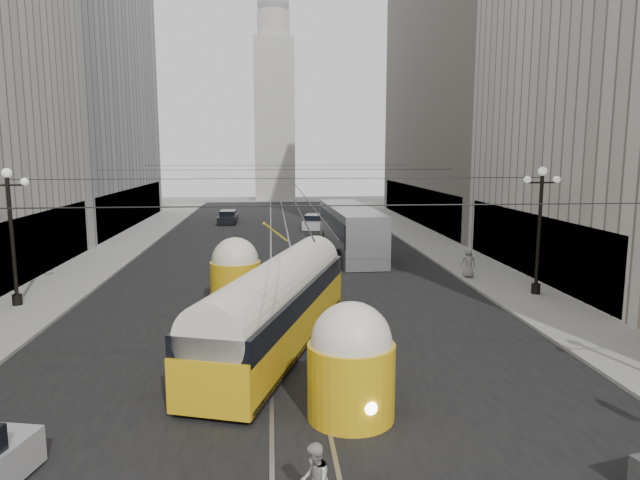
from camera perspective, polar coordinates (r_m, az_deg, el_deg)
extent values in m
cube|color=black|center=(42.17, -3.92, -1.12)|extent=(20.00, 85.00, 0.02)
cube|color=gray|center=(46.99, -18.79, -0.46)|extent=(4.00, 72.00, 0.15)
cube|color=gray|center=(47.34, 10.68, -0.08)|extent=(4.00, 72.00, 0.15)
cube|color=gray|center=(42.17, -4.94, -1.14)|extent=(0.12, 85.00, 0.04)
cube|color=gray|center=(42.19, -2.90, -1.11)|extent=(0.12, 85.00, 0.04)
cube|color=black|center=(36.02, -26.64, -0.51)|extent=(0.10, 18.00, 3.60)
cube|color=#999999|center=(60.61, -24.29, 14.43)|extent=(12.00, 28.00, 28.00)
cube|color=black|center=(58.82, -18.07, 3.23)|extent=(0.10, 25.20, 3.60)
cube|color=black|center=(34.76, 20.23, -0.42)|extent=(0.10, 18.00, 3.60)
cube|color=#514C47|center=(61.32, 15.52, 16.68)|extent=(12.00, 32.00, 32.00)
cube|color=black|center=(59.15, 9.54, 3.57)|extent=(0.10, 28.80, 3.60)
cube|color=#B2AFA8|center=(89.18, -4.58, 11.80)|extent=(6.00, 6.00, 24.00)
cylinder|color=#B2AFA8|center=(91.01, -4.69, 20.63)|extent=(4.80, 4.80, 4.00)
sphere|color=gray|center=(91.66, -4.72, 22.45)|extent=(4.80, 4.80, 4.80)
cylinder|color=black|center=(29.83, -28.40, -0.15)|extent=(0.18, 0.18, 6.00)
cylinder|color=black|center=(30.33, -28.02, -5.29)|extent=(0.44, 0.44, 0.50)
cylinder|color=black|center=(29.59, -28.77, 4.84)|extent=(1.60, 0.08, 0.08)
sphere|color=white|center=(29.57, -28.85, 5.90)|extent=(0.44, 0.44, 0.44)
sphere|color=white|center=(29.29, -27.44, 5.20)|extent=(0.36, 0.36, 0.36)
cylinder|color=black|center=(30.41, 21.04, 0.48)|extent=(0.18, 0.18, 6.00)
cylinder|color=black|center=(30.90, 20.76, -4.57)|extent=(0.44, 0.44, 0.50)
cylinder|color=black|center=(30.17, 21.31, 5.37)|extent=(1.60, 0.08, 0.08)
sphere|color=white|center=(30.15, 21.37, 6.41)|extent=(0.44, 0.44, 0.44)
sphere|color=white|center=(29.84, 20.03, 5.70)|extent=(0.36, 0.36, 0.36)
sphere|color=white|center=(30.50, 22.60, 5.61)|extent=(0.36, 0.36, 0.36)
cylinder|color=black|center=(13.12, -1.89, 3.42)|extent=(25.00, 0.03, 0.03)
cylinder|color=black|center=(27.08, -3.48, 6.16)|extent=(25.00, 0.03, 0.03)
cylinder|color=black|center=(41.07, -3.99, 7.03)|extent=(25.00, 0.03, 0.03)
cylinder|color=black|center=(55.06, -4.25, 7.46)|extent=(25.00, 0.03, 0.03)
cylinder|color=black|center=(45.07, -4.08, 6.93)|extent=(0.03, 72.00, 0.03)
cylinder|color=black|center=(45.08, -3.57, 6.93)|extent=(0.03, 72.00, 0.03)
cube|color=gold|center=(21.58, -4.25, -8.11)|extent=(6.17, 12.99, 1.56)
cube|color=black|center=(21.80, -4.23, -9.96)|extent=(6.06, 12.62, 0.28)
cube|color=black|center=(21.31, -4.28, -5.51)|extent=(6.14, 12.81, 0.78)
cylinder|color=silver|center=(21.24, -4.29, -4.79)|extent=(5.85, 12.72, 2.11)
cylinder|color=gold|center=(16.00, 3.12, -13.90)|extent=(2.39, 2.39, 2.11)
sphere|color=silver|center=(15.61, 3.16, -10.16)|extent=(2.21, 2.21, 2.21)
cylinder|color=gold|center=(27.45, -8.43, -4.31)|extent=(2.39, 2.39, 2.11)
sphere|color=silver|center=(27.22, -8.49, -2.05)|extent=(2.21, 2.21, 2.21)
sphere|color=#FFF2BF|center=(15.17, 5.07, -16.38)|extent=(0.36, 0.36, 0.36)
cube|color=gray|center=(40.85, 3.02, 1.01)|extent=(3.19, 13.40, 3.33)
cube|color=black|center=(40.78, 3.02, 1.78)|extent=(3.19, 12.93, 1.22)
cube|color=black|center=(34.33, 4.54, 0.17)|extent=(2.55, 0.18, 1.55)
cylinder|color=black|center=(36.49, 1.81, -1.77)|extent=(0.30, 1.11, 1.11)
cylinder|color=black|center=(36.91, 6.09, -1.70)|extent=(0.30, 1.11, 1.11)
cylinder|color=black|center=(45.24, 0.49, 0.28)|extent=(0.30, 1.11, 1.11)
cylinder|color=black|center=(45.59, 3.96, 0.33)|extent=(0.30, 1.11, 1.11)
cylinder|color=black|center=(15.40, -28.54, -18.88)|extent=(0.22, 0.69, 0.69)
cube|color=silver|center=(54.48, -0.61, 1.62)|extent=(2.55, 4.56, 0.76)
cube|color=black|center=(54.42, -0.61, 2.19)|extent=(1.97, 2.62, 0.72)
cylinder|color=black|center=(53.00, -1.35, 1.26)|extent=(0.22, 0.61, 0.61)
cylinder|color=black|center=(53.12, 0.37, 1.28)|extent=(0.22, 0.61, 0.61)
cylinder|color=black|center=(55.90, -1.54, 1.65)|extent=(0.22, 0.61, 0.61)
cylinder|color=black|center=(56.01, 0.09, 1.66)|extent=(0.22, 0.61, 0.61)
cube|color=black|center=(59.33, -9.18, 2.09)|extent=(1.92, 4.29, 0.75)
cube|color=black|center=(59.27, -9.19, 2.60)|extent=(1.63, 2.38, 0.71)
cylinder|color=black|center=(58.00, -10.04, 1.77)|extent=(0.22, 0.60, 0.60)
cylinder|color=black|center=(57.88, -8.51, 1.79)|extent=(0.22, 0.60, 0.60)
cylinder|color=black|center=(60.83, -9.81, 2.09)|extent=(0.22, 0.60, 0.60)
cylinder|color=black|center=(60.72, -8.34, 2.12)|extent=(0.22, 0.60, 0.60)
imported|color=gray|center=(33.60, 14.63, -2.21)|extent=(0.91, 0.66, 1.69)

